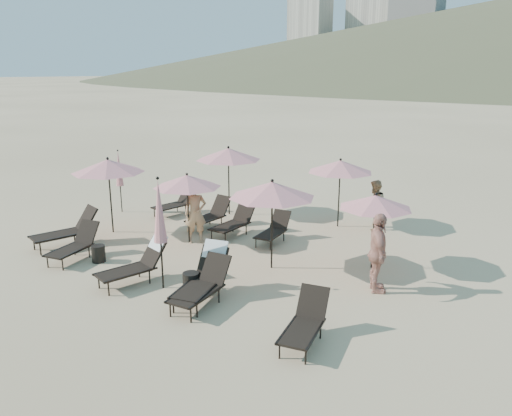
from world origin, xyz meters
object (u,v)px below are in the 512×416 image
Objects in this scene: lounger_1 at (75,244)px; umbrella_closed_1 at (119,169)px; lounger_9 at (274,229)px; lounger_3 at (204,275)px; lounger_6 at (176,202)px; umbrella_closed_0 at (159,212)px; umbrella_open_1 at (187,181)px; lounger_0 at (67,230)px; beachgoer_c at (378,253)px; umbrella_open_0 at (108,166)px; side_table_1 at (191,283)px; beachgoer_b at (374,205)px; lounger_5 at (305,322)px; lounger_4 at (202,286)px; lounger_7 at (210,214)px; beachgoer_a at (195,213)px; umbrella_open_3 at (228,154)px; umbrella_open_2 at (272,190)px; lounger_2 at (138,262)px; side_table_0 at (98,254)px; lounger_8 at (234,221)px; umbrella_open_4 at (340,166)px; umbrella_open_5 at (375,202)px.

lounger_1 is 0.74× the size of umbrella_closed_1.
lounger_3 is at bearing -86.22° from lounger_9.
lounger_6 is 0.63× the size of umbrella_closed_0.
lounger_0 is at bearing -141.81° from umbrella_open_1.
lounger_6 is 6.46m from umbrella_closed_0.
umbrella_closed_0 is (4.04, -4.83, 1.43)m from lounger_6.
lounger_3 is 1.02× the size of beachgoer_c.
umbrella_open_0 is at bearing 105.05° from lounger_0.
lounger_9 reaches higher than side_table_1.
lounger_5 is at bearing -1.41° from beachgoer_b.
umbrella_open_0 is at bearing 62.56° from beachgoer_c.
lounger_4 reaches higher than lounger_7.
lounger_3 reaches higher than lounger_0.
umbrella_closed_0 is 3.43m from beachgoer_a.
beachgoer_a is at bearing -71.61° from umbrella_open_3.
lounger_1 is 4.86m from lounger_6.
beachgoer_a is at bearing -152.53° from lounger_9.
umbrella_open_2 is at bearing -24.71° from beachgoer_b.
lounger_3 reaches higher than lounger_9.
lounger_2 is 0.96× the size of lounger_3.
lounger_5 reaches higher than side_table_0.
umbrella_open_1 is at bearing 131.94° from side_table_1.
lounger_2 is 4.66m from lounger_5.
umbrella_open_3 is (-1.56, 1.81, 1.70)m from lounger_8.
side_table_1 is (3.33, -0.10, 0.02)m from side_table_0.
beachgoer_c is (4.94, 2.68, 0.42)m from lounger_2.
lounger_7 is (1.24, 4.25, 0.01)m from lounger_1.
lounger_2 is 1.53m from umbrella_closed_0.
lounger_2 is 1.14× the size of beachgoer_b.
lounger_6 is at bearing 168.60° from lounger_7.
lounger_4 is at bearing 9.13° from lounger_0.
lounger_7 is 3.69× the size of side_table_0.
beachgoer_a is (-2.81, 3.10, 0.44)m from lounger_4.
umbrella_open_3 is 7.53m from beachgoer_c.
umbrella_open_4 is (0.24, 6.54, 1.46)m from lounger_3.
beachgoer_b is at bearing 76.49° from lounger_4.
umbrella_open_5 is at bearing 47.36° from umbrella_closed_0.
lounger_5 is at bearing -23.47° from umbrella_closed_1.
lounger_9 is at bearing 36.85° from beachgoer_c.
lounger_2 is at bearing 166.39° from lounger_5.
umbrella_open_4 is at bearing 63.78° from lounger_9.
umbrella_open_2 is at bearing 2.63° from umbrella_open_0.
lounger_3 is 2.83m from lounger_5.
lounger_1 is 1.01× the size of lounger_6.
lounger_0 is 1.06× the size of beachgoer_c.
lounger_4 is 0.76× the size of umbrella_open_4.
beachgoer_b is (1.10, 7.25, 0.35)m from lounger_4.
beachgoer_a is at bearing 119.76° from lounger_3.
side_table_0 is at bearing -91.39° from umbrella_open_3.
lounger_1 is 1.01× the size of lounger_7.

